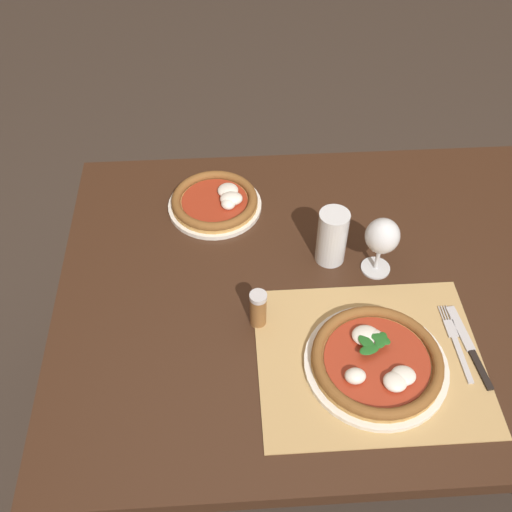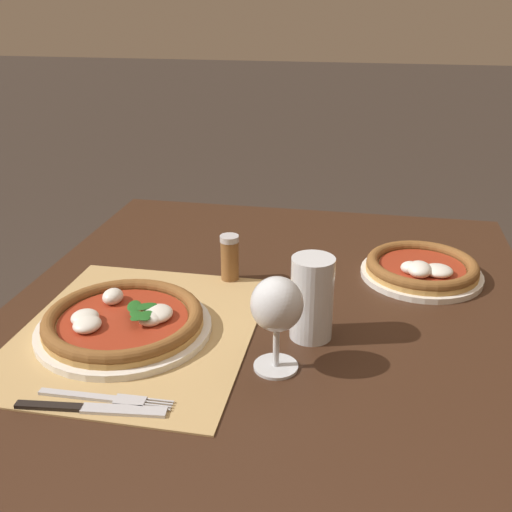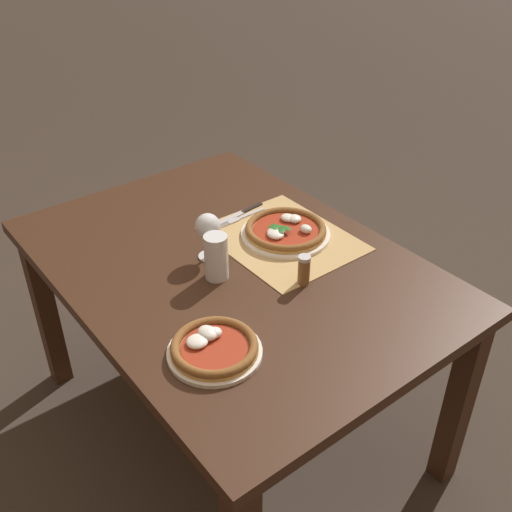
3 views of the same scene
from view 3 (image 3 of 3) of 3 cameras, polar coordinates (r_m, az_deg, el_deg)
ground_plane at (r=2.39m, az=-1.98°, el=-15.33°), size 24.00×24.00×0.00m
dining_table at (r=1.95m, az=-2.34°, el=-2.79°), size 1.38×0.99×0.74m
paper_placemat at (r=2.00m, az=2.58°, el=1.62°), size 0.47×0.40×0.00m
pizza_near at (r=2.01m, az=2.85°, el=2.45°), size 0.30×0.30×0.05m
pizza_far at (r=1.55m, az=-4.03°, el=-8.70°), size 0.25×0.25×0.05m
wine_glass at (r=1.86m, az=-4.61°, el=2.63°), size 0.08×0.08×0.16m
pint_glass at (r=1.79m, az=-3.80°, el=-0.17°), size 0.07×0.07×0.15m
fork at (r=2.11m, az=-1.40°, el=3.69°), size 0.02×0.20×0.00m
knife at (r=2.14m, az=-1.57°, el=4.05°), size 0.04×0.22×0.01m
pepper_shaker at (r=1.77m, az=4.59°, el=-1.33°), size 0.04×0.04×0.10m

